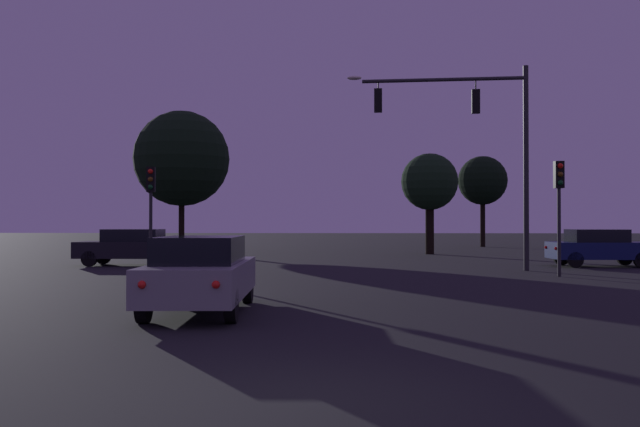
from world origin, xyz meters
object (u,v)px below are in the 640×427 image
Objects in this scene: tree_behind_sign at (483,181)px; tree_left_far at (182,159)px; car_nearside_lane at (201,273)px; car_crossing_right at (599,247)px; tree_center_horizon at (430,183)px; traffic_light_corner_right at (151,197)px; car_crossing_left at (131,246)px; traffic_signal_mast_arm at (476,129)px; traffic_light_corner_left at (559,194)px.

tree_left_far reaches higher than tree_behind_sign.
car_crossing_right is at bearing 48.11° from car_nearside_lane.
traffic_light_corner_right is at bearing -128.19° from tree_center_horizon.
traffic_light_corner_right is 4.95m from car_crossing_left.
car_crossing_right is at bearing 0.38° from car_crossing_left.
traffic_light_corner_right is at bearing -79.56° from tree_left_far.
car_nearside_lane is at bearing -66.98° from car_crossing_left.
traffic_light_corner_right is 0.80× the size of car_nearside_lane.
traffic_signal_mast_arm is 4.49m from traffic_light_corner_left.
tree_center_horizon is (13.72, 10.75, 3.27)m from car_crossing_left.
traffic_light_corner_right reaches higher than car_crossing_right.
traffic_signal_mast_arm is 25.28m from tree_behind_sign.
traffic_signal_mast_arm is at bearing -9.31° from car_crossing_left.
car_crossing_left is 19.36m from car_crossing_right.
traffic_signal_mast_arm is 12.29m from traffic_light_corner_right.
traffic_light_corner_right is at bearing -166.32° from car_crossing_right.
tree_center_horizon is (-5.64, 10.62, 3.27)m from car_crossing_right.
traffic_light_corner_right is 0.93× the size of car_crossing_right.
car_nearside_lane is at bearing -122.20° from traffic_signal_mast_arm.
tree_behind_sign reaches higher than tree_center_horizon.
traffic_light_corner_right is (-11.86, -1.80, -2.63)m from traffic_signal_mast_arm.
tree_behind_sign reaches higher than car_crossing_left.
car_crossing_left is at bearing -179.62° from car_crossing_right.
tree_left_far is at bearing -154.68° from tree_behind_sign.
tree_center_horizon reaches higher than car_nearside_lane.
traffic_signal_mast_arm reaches higher than car_nearside_lane.
traffic_light_corner_left reaches higher than car_crossing_right.
tree_left_far reaches higher than tree_center_horizon.
tree_left_far reaches higher than traffic_light_corner_left.
car_nearside_lane is at bearing -109.07° from tree_behind_sign.
tree_center_horizon is at bearing 117.98° from car_crossing_right.
tree_left_far reaches higher than traffic_signal_mast_arm.
car_crossing_left is at bearing -130.19° from tree_behind_sign.
car_crossing_left is 0.65× the size of tree_behind_sign.
traffic_light_corner_left is 0.67× the size of tree_center_horizon.
car_nearside_lane and car_crossing_left have the same top height.
traffic_signal_mast_arm is 2.02× the size of traffic_light_corner_right.
traffic_light_corner_left is 0.81× the size of car_nearside_lane.
traffic_light_corner_right is at bearing 175.38° from traffic_light_corner_left.
tree_behind_sign is at bearing 78.42° from traffic_signal_mast_arm.
tree_left_far is (-15.01, 15.26, 0.37)m from traffic_signal_mast_arm.
traffic_signal_mast_arm is 7.49m from car_crossing_right.
tree_center_horizon reaches higher than car_crossing_left.
traffic_signal_mast_arm is 14.82m from car_crossing_left.
traffic_light_corner_left is at bearing -81.47° from tree_center_horizon.
car_nearside_lane is at bearing -136.75° from traffic_light_corner_left.
tree_behind_sign is 22.23m from tree_left_far.
car_nearside_lane is (-7.73, -12.28, -4.54)m from traffic_signal_mast_arm.
traffic_light_corner_left is 16.20m from tree_center_horizon.
traffic_light_corner_right is at bearing -63.32° from car_crossing_left.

